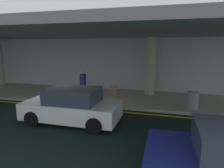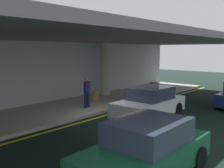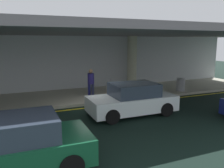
# 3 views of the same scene
# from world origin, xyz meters

# --- Properties ---
(ground_plane) EXTENTS (60.00, 60.00, 0.00)m
(ground_plane) POSITION_xyz_m (0.00, 0.00, 0.00)
(ground_plane) COLOR black
(sidewalk) EXTENTS (26.00, 4.20, 0.15)m
(sidewalk) POSITION_xyz_m (0.00, 3.10, 0.07)
(sidewalk) COLOR #A7A592
(sidewalk) RESTS_ON ground
(lane_stripe_yellow) EXTENTS (26.00, 0.14, 0.01)m
(lane_stripe_yellow) POSITION_xyz_m (0.00, 0.63, 0.00)
(lane_stripe_yellow) COLOR yellow
(lane_stripe_yellow) RESTS_ON ground
(support_column_center) EXTENTS (0.68, 0.68, 3.65)m
(support_column_center) POSITION_xyz_m (4.00, 4.32, 1.97)
(support_column_center) COLOR #A9A98E
(support_column_center) RESTS_ON sidewalk
(ceiling_overhang) EXTENTS (28.00, 13.20, 0.30)m
(ceiling_overhang) POSITION_xyz_m (0.00, 2.60, 3.95)
(ceiling_overhang) COLOR slate
(ceiling_overhang) RESTS_ON support_column_far_left
(terminal_back_wall) EXTENTS (26.00, 0.30, 3.80)m
(terminal_back_wall) POSITION_xyz_m (0.00, 5.35, 1.90)
(terminal_back_wall) COLOR #B2B8BA
(terminal_back_wall) RESTS_ON ground
(car_dark_green) EXTENTS (4.10, 1.92, 1.50)m
(car_dark_green) POSITION_xyz_m (-3.98, -4.43, 0.71)
(car_dark_green) COLOR #134D2F
(car_dark_green) RESTS_ON ground
(car_white) EXTENTS (4.10, 1.92, 1.50)m
(car_white) POSITION_xyz_m (1.16, -1.23, 0.71)
(car_white) COLOR white
(car_white) RESTS_ON ground
(traveler_with_luggage) EXTENTS (0.38, 0.38, 1.68)m
(traveler_with_luggage) POSITION_xyz_m (0.20, 2.17, 1.11)
(traveler_with_luggage) COLOR #111345
(traveler_with_luggage) RESTS_ON sidewalk
(suitcase_upright_primary) EXTENTS (0.36, 0.22, 0.90)m
(suitcase_upright_primary) POSITION_xyz_m (1.86, 3.18, 0.46)
(suitcase_upright_primary) COLOR olive
(suitcase_upright_primary) RESTS_ON sidewalk
(trash_bin_steel) EXTENTS (0.56, 0.56, 0.85)m
(trash_bin_steel) POSITION_xyz_m (6.34, 1.71, 0.57)
(trash_bin_steel) COLOR gray
(trash_bin_steel) RESTS_ON sidewalk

